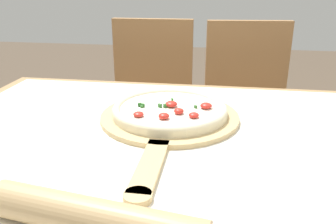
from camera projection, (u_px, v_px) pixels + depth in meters
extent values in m
cube|color=#A87F51|center=(173.00, 150.00, 0.80)|extent=(1.26, 0.93, 0.03)
cylinder|color=#A87F51|center=(42.00, 175.00, 1.40)|extent=(0.06, 0.06, 0.70)
cube|color=white|center=(173.00, 143.00, 0.80)|extent=(1.18, 0.85, 0.00)
cylinder|color=tan|center=(170.00, 117.00, 0.92)|extent=(0.36, 0.36, 0.01)
cube|color=tan|center=(150.00, 166.00, 0.68)|extent=(0.04, 0.21, 0.01)
cylinder|color=tan|center=(138.00, 197.00, 0.59)|extent=(0.05, 0.05, 0.01)
cylinder|color=beige|center=(170.00, 111.00, 0.92)|extent=(0.30, 0.30, 0.02)
torus|color=beige|center=(170.00, 109.00, 0.91)|extent=(0.30, 0.30, 0.02)
cylinder|color=white|center=(170.00, 108.00, 0.91)|extent=(0.26, 0.26, 0.00)
ellipsoid|color=red|center=(206.00, 106.00, 0.90)|extent=(0.03, 0.03, 0.01)
ellipsoid|color=red|center=(171.00, 104.00, 0.91)|extent=(0.03, 0.03, 0.01)
ellipsoid|color=red|center=(194.00, 115.00, 0.85)|extent=(0.02, 0.02, 0.01)
ellipsoid|color=red|center=(138.00, 114.00, 0.85)|extent=(0.03, 0.03, 0.01)
ellipsoid|color=red|center=(179.00, 111.00, 0.87)|extent=(0.02, 0.02, 0.01)
ellipsoid|color=red|center=(164.00, 116.00, 0.84)|extent=(0.03, 0.03, 0.01)
cube|color=#387533|center=(143.00, 105.00, 0.91)|extent=(0.01, 0.01, 0.01)
cube|color=#387533|center=(170.00, 107.00, 0.91)|extent=(0.01, 0.00, 0.01)
cube|color=#387533|center=(142.00, 106.00, 0.91)|extent=(0.01, 0.01, 0.01)
cube|color=#387533|center=(196.00, 107.00, 0.91)|extent=(0.01, 0.01, 0.01)
cube|color=#387533|center=(160.00, 106.00, 0.91)|extent=(0.01, 0.01, 0.01)
cube|color=#387533|center=(172.00, 100.00, 0.95)|extent=(0.01, 0.01, 0.01)
cube|color=#387533|center=(165.00, 106.00, 0.91)|extent=(0.01, 0.01, 0.01)
cube|color=#387533|center=(140.00, 105.00, 0.92)|extent=(0.01, 0.01, 0.01)
cylinder|color=tan|center=(95.00, 218.00, 0.50)|extent=(0.33, 0.11, 0.06)
cube|color=#A37547|center=(147.00, 124.00, 1.63)|extent=(0.41, 0.41, 0.02)
cube|color=#A37547|center=(153.00, 65.00, 1.72)|extent=(0.38, 0.04, 0.44)
cylinder|color=#A37547|center=(107.00, 183.00, 1.59)|extent=(0.04, 0.04, 0.44)
cylinder|color=#A37547|center=(178.00, 188.00, 1.55)|extent=(0.04, 0.04, 0.44)
cylinder|color=#A37547|center=(124.00, 150.00, 1.88)|extent=(0.04, 0.04, 0.44)
cylinder|color=#A37547|center=(184.00, 154.00, 1.85)|extent=(0.04, 0.04, 0.44)
cube|color=#A37547|center=(249.00, 130.00, 1.57)|extent=(0.44, 0.44, 0.02)
cube|color=#A37547|center=(246.00, 69.00, 1.66)|extent=(0.38, 0.08, 0.44)
cylinder|color=#A37547|center=(213.00, 194.00, 1.51)|extent=(0.04, 0.04, 0.44)
cylinder|color=#A37547|center=(289.00, 196.00, 1.50)|extent=(0.04, 0.04, 0.44)
cylinder|color=#A37547|center=(208.00, 158.00, 1.81)|extent=(0.04, 0.04, 0.44)
cylinder|color=#A37547|center=(272.00, 159.00, 1.79)|extent=(0.04, 0.04, 0.44)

